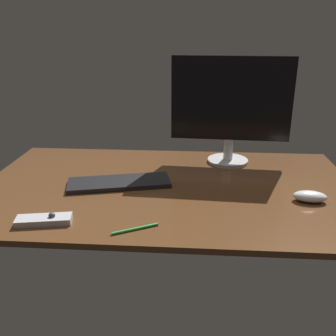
% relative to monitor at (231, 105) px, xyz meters
% --- Properties ---
extents(desk, '(1.40, 0.84, 0.02)m').
position_rel_monitor_xyz_m(desk, '(-0.24, -0.28, -0.26)').
color(desk, brown).
rests_on(desk, ground).
extents(monitor, '(0.50, 0.18, 0.45)m').
position_rel_monitor_xyz_m(monitor, '(0.00, 0.00, 0.00)').
color(monitor, silver).
rests_on(monitor, desk).
extents(keyboard, '(0.40, 0.21, 0.02)m').
position_rel_monitor_xyz_m(keyboard, '(-0.43, -0.28, -0.24)').
color(keyboard, black).
rests_on(keyboard, desk).
extents(computer_mouse, '(0.12, 0.07, 0.04)m').
position_rel_monitor_xyz_m(computer_mouse, '(0.25, -0.38, -0.23)').
color(computer_mouse, silver).
rests_on(computer_mouse, desk).
extents(media_remote, '(0.17, 0.08, 0.03)m').
position_rel_monitor_xyz_m(media_remote, '(-0.60, -0.59, -0.24)').
color(media_remote, '#B7B7BC').
rests_on(media_remote, desk).
extents(pen, '(0.13, 0.07, 0.01)m').
position_rel_monitor_xyz_m(pen, '(-0.32, -0.61, -0.25)').
color(pen, green).
rests_on(pen, desk).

